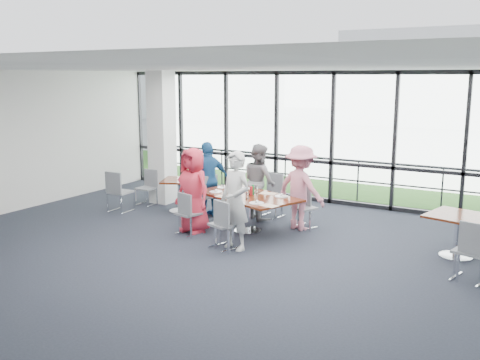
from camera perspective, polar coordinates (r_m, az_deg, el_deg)
The scene contains 39 objects.
floor at distance 9.04m, azimuth -1.91°, elevation -8.87°, with size 12.00×10.00×0.02m, color #20242D.
ceiling at distance 8.50m, azimuth -2.05°, elevation 11.93°, with size 12.00×10.00×0.04m, color silver.
curtain_wall_back at distance 13.09m, azimuth 9.80°, elevation 4.42°, with size 12.00×0.10×3.20m, color white.
structural_column at distance 13.12m, azimuth -8.33°, elevation 4.48°, with size 0.50×0.50×3.20m, color white.
apron at distance 18.04m, azimuth 15.23°, elevation 0.76°, with size 80.00×70.00×0.02m, color gray.
grass_strip at distance 16.14m, azimuth 13.37°, elevation -0.21°, with size 80.00×5.00×0.01m, color #205216.
hangar_aux at distance 41.80m, azimuth -2.42°, elevation 9.51°, with size 10.00×6.00×4.00m, color silver.
guard_rail at distance 13.81m, azimuth 10.53°, elevation 0.12°, with size 0.06×0.06×12.00m, color #2D2D33.
main_table at distance 10.63m, azimuth 0.81°, elevation -2.17°, with size 2.37×1.82×0.75m.
side_table_left at distance 12.27m, azimuth -6.31°, elevation -0.52°, with size 1.07×1.07×0.75m.
side_table_right at distance 9.84m, azimuth 22.28°, elevation -4.05°, with size 1.13×1.13×0.75m.
diner_near_left at distance 10.59m, azimuth -5.01°, elevation -1.10°, with size 0.83×0.54×1.70m, color red.
diner_near_right at distance 9.50m, azimuth -0.50°, elevation -2.23°, with size 0.65×0.47×1.78m, color silver.
diner_far_left at distance 11.58m, azimuth 2.08°, elevation -0.16°, with size 0.80×0.49×1.65m, color slate.
diner_far_right at distance 10.81m, azimuth 6.50°, elevation -0.84°, with size 1.11×0.57×1.72m, color #CF7688.
diner_end at distance 11.72m, azimuth -3.38°, elevation 0.03°, with size 0.98×0.54×1.67m, color #1E558F.
chair_main_nl at distance 10.54m, azimuth -5.53°, elevation -3.58°, with size 0.41×0.41×0.84m, color slate, non-canonical shape.
chair_main_nr at distance 9.63m, azimuth -1.70°, elevation -4.77°, with size 0.44×0.44×0.89m, color slate, non-canonical shape.
chair_main_fl at distance 11.78m, azimuth 3.42°, elevation -1.77°, with size 0.45×0.45×0.93m, color slate, non-canonical shape.
chair_main_fr at distance 11.03m, azimuth 6.91°, elevation -2.97°, with size 0.40×0.40×0.83m, color slate, non-canonical shape.
chair_main_end at distance 11.79m, azimuth -4.11°, elevation -1.79°, with size 0.45×0.45×0.92m, color slate, non-canonical shape.
chair_spare_la at distance 12.52m, azimuth -12.63°, elevation -1.26°, with size 0.45×0.45×0.93m, color slate, non-canonical shape.
chair_spare_lb at distance 13.07m, azimuth -9.99°, elevation -0.87°, with size 0.40×0.40×0.82m, color slate, non-canonical shape.
chair_spare_r at distance 8.83m, azimuth 23.41°, elevation -7.01°, with size 0.46×0.46×0.94m, color slate, non-canonical shape.
plate_nl at distance 10.85m, azimuth -2.60°, elevation -1.28°, with size 0.26×0.26×0.01m, color white.
plate_nr at distance 9.89m, azimuth 1.78°, elevation -2.47°, with size 0.28×0.28×0.01m, color white.
plate_fl at distance 11.17m, azimuth 0.60°, elevation -0.90°, with size 0.24×0.24×0.01m, color white.
plate_fr at distance 10.48m, azimuth 4.43°, elevation -1.74°, with size 0.27×0.27×0.01m, color white.
plate_end at distance 11.28m, azimuth -1.79°, elevation -0.80°, with size 0.25×0.25×0.01m, color white.
tumbler_a at distance 10.61m, azimuth -1.07°, elevation -1.23°, with size 0.06×0.06×0.13m, color white.
tumbler_b at distance 10.24m, azimuth 0.75°, elevation -1.61°, with size 0.08×0.08×0.15m, color white.
tumbler_c at distance 10.74m, azimuth 1.76°, elevation -1.03°, with size 0.07×0.07×0.15m, color white.
tumbler_d at distance 11.05m, azimuth -1.89°, elevation -0.75°, with size 0.06×0.06×0.13m, color white.
menu_a at distance 10.45m, azimuth -1.80°, elevation -1.78°, with size 0.28×0.20×0.00m, color white.
menu_b at distance 9.73m, azimuth 3.12°, elevation -2.75°, with size 0.31×0.22×0.00m, color white.
menu_c at distance 10.74m, azimuth 3.01°, elevation -1.43°, with size 0.33×0.23×0.00m, color white.
condiment_caddy at distance 10.61m, azimuth 1.03°, elevation -1.48°, with size 0.10×0.07×0.04m, color black.
ketchup_bottle at distance 10.54m, azimuth 1.20°, elevation -1.17°, with size 0.06×0.06×0.18m, color maroon.
green_bottle at distance 10.60m, azimuth 1.39°, elevation -1.05°, with size 0.05×0.05×0.20m, color #187B33.
Camera 1 is at (4.54, -7.19, 3.06)m, focal length 40.00 mm.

